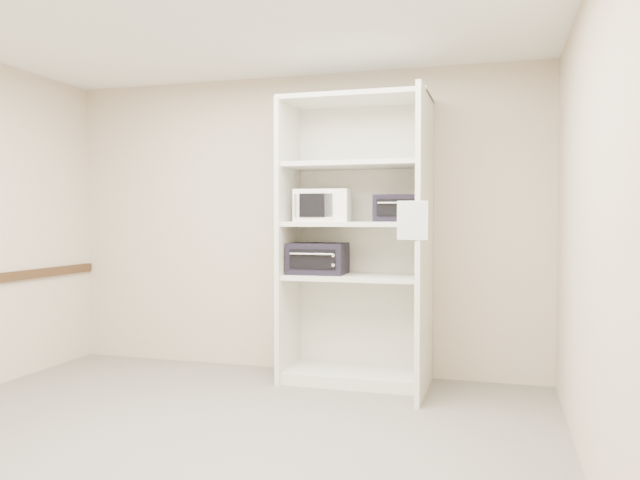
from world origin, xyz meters
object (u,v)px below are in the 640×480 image
(microwave, at_px, (323,206))
(shelving_unit, at_px, (361,250))
(toaster_oven_lower, at_px, (318,258))
(toaster_oven_upper, at_px, (397,208))

(microwave, bearing_deg, shelving_unit, 5.26)
(toaster_oven_lower, bearing_deg, toaster_oven_upper, 5.44)
(microwave, height_order, toaster_oven_lower, microwave)
(microwave, height_order, toaster_oven_upper, microwave)
(microwave, xyz_separation_m, toaster_oven_lower, (-0.05, 0.03, -0.45))
(toaster_oven_upper, bearing_deg, shelving_unit, -178.14)
(shelving_unit, xyz_separation_m, toaster_oven_lower, (-0.37, -0.03, -0.08))
(shelving_unit, bearing_deg, toaster_oven_lower, -175.50)
(shelving_unit, distance_m, microwave, 0.50)
(toaster_oven_upper, height_order, toaster_oven_lower, toaster_oven_upper)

